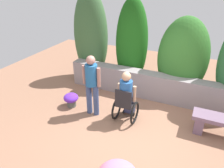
{
  "coord_description": "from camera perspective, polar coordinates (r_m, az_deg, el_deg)",
  "views": [
    {
      "loc": [
        1.11,
        -3.72,
        3.31
      ],
      "look_at": [
        -0.85,
        0.58,
        0.85
      ],
      "focal_mm": 34.46,
      "sensor_mm": 36.0,
      "label": 1
    }
  ],
  "objects": [
    {
      "name": "flower_pot_red_accent",
      "position": [
        6.0,
        -10.8,
        -3.93
      ],
      "size": [
        0.4,
        0.4,
        0.39
      ],
      "color": "#4E524C",
      "rests_on": "ground"
    },
    {
      "name": "stone_retaining_wall",
      "position": [
        6.32,
        11.58,
        -0.65
      ],
      "size": [
        5.36,
        0.38,
        0.77
      ],
      "primitive_type": "cube",
      "color": "gray",
      "rests_on": "ground"
    },
    {
      "name": "person_in_wheelchair",
      "position": [
        5.18,
        3.84,
        -3.76
      ],
      "size": [
        0.53,
        0.66,
        1.33
      ],
      "rotation": [
        0.0,
        0.0,
        -0.06
      ],
      "color": "black",
      "rests_on": "ground"
    },
    {
      "name": "person_standing_companion",
      "position": [
        5.28,
        -5.41,
        0.53
      ],
      "size": [
        0.49,
        0.3,
        1.6
      ],
      "rotation": [
        0.0,
        0.0,
        0.11
      ],
      "color": "#3B4B79",
      "rests_on": "ground"
    },
    {
      "name": "ground_plane",
      "position": [
        5.1,
        6.16,
        -13.13
      ],
      "size": [
        11.9,
        11.9,
        0.0
      ],
      "primitive_type": "plane",
      "color": "#966951"
    },
    {
      "name": "hedge_backdrop",
      "position": [
        6.41,
        13.82,
        8.64
      ],
      "size": [
        5.77,
        1.08,
        2.92
      ],
      "color": "#3D6539",
      "rests_on": "ground"
    }
  ]
}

